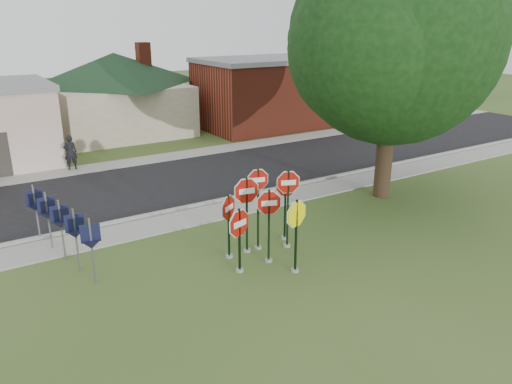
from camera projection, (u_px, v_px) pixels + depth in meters
ground at (287, 273)px, 14.94m from camera, size 120.00×120.00×0.00m
sidewalk_near at (204, 215)px, 19.33m from camera, size 60.00×1.60×0.06m
road at (160, 184)px, 22.92m from camera, size 60.00×7.00×0.04m
sidewalk_far at (129, 163)px, 26.35m from camera, size 60.00×1.60×0.06m
curb at (193, 206)px, 20.11m from camera, size 60.00×0.20×0.14m
stop_sign_center at (269, 216)px, 15.17m from camera, size 0.99×0.38×2.49m
stop_sign_yellow at (296, 226)px, 14.56m from camera, size 1.10×0.26×2.42m
stop_sign_left at (239, 232)px, 14.63m from camera, size 1.12×0.39×2.15m
stop_sign_right at (288, 198)px, 16.13m from camera, size 0.97×0.41×2.78m
stop_sign_back_right at (258, 198)px, 15.97m from camera, size 0.94×0.24×2.88m
stop_sign_back_left at (247, 203)px, 15.78m from camera, size 1.14×0.24×2.68m
stop_sign_far_right at (285, 200)px, 16.82m from camera, size 0.53×0.83×2.38m
stop_sign_far_left at (229, 218)px, 15.51m from camera, size 0.93×0.58×2.24m
route_sign_row at (61, 224)px, 15.41m from camera, size 1.43×4.63×2.00m
building_house at (115, 77)px, 32.33m from camera, size 11.60×11.60×6.20m
building_brick at (273, 92)px, 34.99m from camera, size 10.20×6.20×4.75m
oak_tree at (394, 39)px, 19.40m from camera, size 11.92×11.32×10.66m
bg_tree_right at (318, 39)px, 45.00m from camera, size 5.60×5.60×8.40m
pedestrian at (70, 152)px, 24.84m from camera, size 0.66×0.46×1.74m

